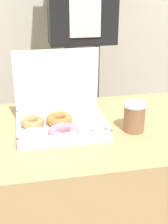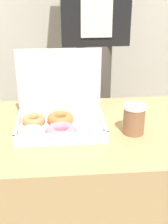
% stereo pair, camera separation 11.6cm
% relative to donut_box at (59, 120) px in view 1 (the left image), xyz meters
% --- Properties ---
extents(table, '(1.19, 0.61, 0.73)m').
position_rel_donut_box_xyz_m(table, '(0.18, 0.00, -0.41)').
color(table, tan).
rests_on(table, ground_plane).
extents(donut_box, '(0.33, 0.25, 0.28)m').
position_rel_donut_box_xyz_m(donut_box, '(0.00, 0.00, 0.00)').
color(donut_box, white).
rests_on(donut_box, table).
extents(coffee_cup, '(0.08, 0.08, 0.11)m').
position_rel_donut_box_xyz_m(coffee_cup, '(0.27, -0.06, 0.01)').
color(coffee_cup, '#8C6042').
rests_on(coffee_cup, table).
extents(person_customer, '(0.34, 0.21, 1.73)m').
position_rel_donut_box_xyz_m(person_customer, '(0.20, 0.59, 0.21)').
color(person_customer, '#4C4742').
rests_on(person_customer, ground_plane).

